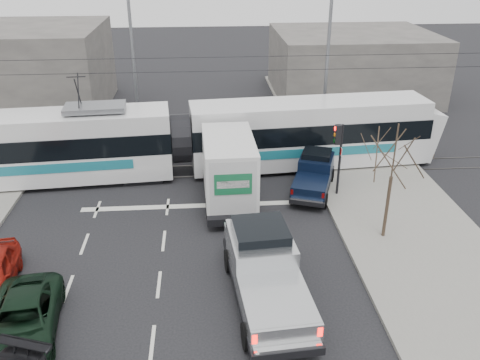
{
  "coord_description": "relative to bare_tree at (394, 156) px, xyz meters",
  "views": [
    {
      "loc": [
        0.15,
        -15.43,
        11.6
      ],
      "look_at": [
        1.68,
        4.95,
        1.8
      ],
      "focal_mm": 38.0,
      "sensor_mm": 36.0,
      "label": 1
    }
  ],
  "objects": [
    {
      "name": "green_car",
      "position": [
        -13.37,
        -4.85,
        -3.17
      ],
      "size": [
        2.62,
        4.73,
        1.25
      ],
      "primitive_type": "imported",
      "rotation": [
        0.0,
        0.0,
        0.12
      ],
      "color": "black",
      "rests_on": "ground"
    },
    {
      "name": "navy_pickup",
      "position": [
        -2.0,
        4.77,
        -2.86
      ],
      "size": [
        3.04,
        4.76,
        1.88
      ],
      "rotation": [
        0.0,
        0.0,
        -0.34
      ],
      "color": "black",
      "rests_on": "ground"
    },
    {
      "name": "bare_tree",
      "position": [
        0.0,
        0.0,
        0.0
      ],
      "size": [
        2.4,
        2.4,
        5.0
      ],
      "color": "#47382B",
      "rests_on": "ground"
    },
    {
      "name": "tram",
      "position": [
        -8.74,
        7.3,
        -1.84
      ],
      "size": [
        27.01,
        4.89,
        5.49
      ],
      "rotation": [
        0.0,
        0.0,
        0.08
      ],
      "color": "silver",
      "rests_on": "ground"
    },
    {
      "name": "silver_pickup",
      "position": [
        -5.5,
        -3.37,
        -2.62
      ],
      "size": [
        2.75,
        6.65,
        2.35
      ],
      "rotation": [
        0.0,
        0.0,
        0.08
      ],
      "color": "black",
      "rests_on": "ground"
    },
    {
      "name": "rails",
      "position": [
        -7.6,
        7.5,
        -3.78
      ],
      "size": [
        60.0,
        1.6,
        0.03
      ],
      "primitive_type": "cube",
      "color": "#33302D",
      "rests_on": "ground"
    },
    {
      "name": "building_left",
      "position": [
        -21.6,
        19.5,
        -0.79
      ],
      "size": [
        14.0,
        10.0,
        6.0
      ],
      "primitive_type": "cube",
      "color": "slate",
      "rests_on": "ground"
    },
    {
      "name": "street_lamp_far",
      "position": [
        -11.79,
        13.5,
        1.32
      ],
      "size": [
        2.38,
        0.25,
        9.0
      ],
      "color": "slate",
      "rests_on": "ground"
    },
    {
      "name": "traffic_signal",
      "position": [
        -1.13,
        4.0,
        -1.05
      ],
      "size": [
        0.44,
        0.44,
        3.6
      ],
      "color": "black",
      "rests_on": "ground"
    },
    {
      "name": "ground",
      "position": [
        -7.6,
        -2.5,
        -3.79
      ],
      "size": [
        120.0,
        120.0,
        0.0
      ],
      "primitive_type": "plane",
      "color": "black",
      "rests_on": "ground"
    },
    {
      "name": "sidewalk_right",
      "position": [
        1.4,
        -2.5,
        -3.72
      ],
      "size": [
        6.0,
        60.0,
        0.15
      ],
      "primitive_type": "cube",
      "color": "gray",
      "rests_on": "ground"
    },
    {
      "name": "street_lamp_near",
      "position": [
        -0.29,
        11.5,
        1.32
      ],
      "size": [
        2.38,
        0.25,
        9.0
      ],
      "color": "slate",
      "rests_on": "ground"
    },
    {
      "name": "box_truck",
      "position": [
        -6.37,
        4.15,
        -2.14
      ],
      "size": [
        2.46,
        6.76,
        3.35
      ],
      "rotation": [
        0.0,
        0.0,
        0.02
      ],
      "color": "black",
      "rests_on": "ground"
    },
    {
      "name": "catenary",
      "position": [
        -7.6,
        7.5,
        0.09
      ],
      "size": [
        60.0,
        0.2,
        7.0
      ],
      "color": "black",
      "rests_on": "ground"
    },
    {
      "name": "building_right",
      "position": [
        4.4,
        21.5,
        -1.29
      ],
      "size": [
        12.0,
        10.0,
        5.0
      ],
      "primitive_type": "cube",
      "color": "slate",
      "rests_on": "ground"
    }
  ]
}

